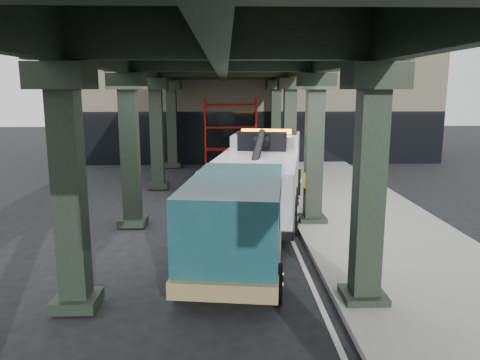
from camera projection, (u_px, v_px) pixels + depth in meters
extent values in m
plane|color=black|center=(236.00, 245.00, 13.78)|extent=(90.00, 90.00, 0.00)
cube|color=gray|center=(367.00, 222.00, 15.86)|extent=(5.00, 40.00, 0.15)
cube|color=silver|center=(285.00, 225.00, 15.79)|extent=(0.12, 38.00, 0.01)
cube|color=black|center=(369.00, 190.00, 9.45)|extent=(0.55, 0.55, 5.00)
cube|color=black|center=(375.00, 76.00, 9.02)|extent=(1.10, 1.10, 0.50)
cube|color=black|center=(363.00, 297.00, 9.89)|extent=(0.90, 0.90, 0.24)
cube|color=black|center=(314.00, 151.00, 15.34)|extent=(0.55, 0.55, 5.00)
cube|color=black|center=(316.00, 81.00, 14.91)|extent=(1.10, 1.10, 0.50)
cube|color=black|center=(312.00, 220.00, 15.78)|extent=(0.90, 0.90, 0.24)
cube|color=black|center=(289.00, 134.00, 21.23)|extent=(0.55, 0.55, 5.00)
cube|color=black|center=(290.00, 84.00, 20.80)|extent=(1.10, 1.10, 0.50)
cube|color=black|center=(288.00, 184.00, 21.67)|extent=(0.90, 0.90, 0.24)
cube|color=black|center=(276.00, 124.00, 27.11)|extent=(0.55, 0.55, 5.00)
cube|color=black|center=(276.00, 85.00, 26.68)|extent=(1.10, 1.10, 0.50)
cube|color=black|center=(275.00, 164.00, 27.56)|extent=(0.90, 0.90, 0.24)
cube|color=black|center=(70.00, 192.00, 9.28)|extent=(0.55, 0.55, 5.00)
cube|color=black|center=(61.00, 76.00, 8.85)|extent=(1.10, 1.10, 0.50)
cube|color=black|center=(77.00, 301.00, 9.72)|extent=(0.90, 0.90, 0.24)
cube|color=black|center=(130.00, 152.00, 15.16)|extent=(0.55, 0.55, 5.00)
cube|color=black|center=(127.00, 81.00, 14.73)|extent=(1.10, 1.10, 0.50)
cube|color=black|center=(133.00, 221.00, 15.60)|extent=(0.90, 0.90, 0.24)
cube|color=black|center=(157.00, 135.00, 21.05)|extent=(0.55, 0.55, 5.00)
cube|color=black|center=(155.00, 84.00, 20.62)|extent=(1.10, 1.10, 0.50)
cube|color=black|center=(159.00, 185.00, 21.49)|extent=(0.90, 0.90, 0.24)
cube|color=black|center=(172.00, 125.00, 26.94)|extent=(0.55, 0.55, 5.00)
cube|color=black|center=(171.00, 85.00, 26.51)|extent=(1.10, 1.10, 0.50)
cube|color=black|center=(173.00, 164.00, 27.38)|extent=(0.90, 0.90, 0.24)
cube|color=black|center=(317.00, 56.00, 14.76)|extent=(0.35, 32.00, 1.10)
cube|color=black|center=(126.00, 55.00, 14.58)|extent=(0.35, 32.00, 1.10)
cube|color=black|center=(222.00, 55.00, 14.67)|extent=(0.35, 32.00, 1.10)
cube|color=black|center=(222.00, 32.00, 14.54)|extent=(7.40, 32.00, 0.30)
cube|color=#C6B793|center=(258.00, 97.00, 32.70)|extent=(22.00, 10.00, 8.00)
cylinder|color=red|center=(206.00, 132.00, 27.97)|extent=(0.08, 0.08, 4.00)
cylinder|color=red|center=(205.00, 133.00, 27.19)|extent=(0.08, 0.08, 4.00)
cylinder|color=red|center=(256.00, 132.00, 28.06)|extent=(0.08, 0.08, 4.00)
cylinder|color=red|center=(257.00, 133.00, 27.27)|extent=(0.08, 0.08, 4.00)
cylinder|color=red|center=(231.00, 148.00, 28.21)|extent=(3.00, 0.08, 0.08)
cylinder|color=red|center=(231.00, 127.00, 27.96)|extent=(3.00, 0.08, 0.08)
cylinder|color=red|center=(231.00, 105.00, 27.71)|extent=(3.00, 0.08, 0.08)
cube|color=black|center=(259.00, 195.00, 16.70)|extent=(2.54, 8.41, 0.28)
cube|color=silver|center=(267.00, 158.00, 19.27)|extent=(3.04, 3.08, 2.00)
cube|color=silver|center=(269.00, 167.00, 20.51)|extent=(2.71, 1.22, 1.00)
cube|color=black|center=(267.00, 144.00, 19.44)|extent=(2.66, 1.85, 0.95)
cube|color=silver|center=(255.00, 182.00, 15.32)|extent=(3.59, 5.94, 1.56)
cube|color=orange|center=(266.00, 131.00, 18.85)|extent=(2.03, 0.65, 0.18)
cube|color=black|center=(262.00, 141.00, 17.27)|extent=(1.87, 0.97, 0.67)
cylinder|color=black|center=(256.00, 156.00, 15.37)|extent=(0.94, 3.88, 1.49)
cube|color=black|center=(244.00, 242.00, 12.77)|extent=(0.60, 1.59, 0.20)
cube|color=black|center=(239.00, 254.00, 12.03)|extent=(1.80, 0.58, 0.20)
cylinder|color=black|center=(238.00, 182.00, 19.98)|extent=(0.60, 1.27, 1.22)
cylinder|color=silver|center=(238.00, 182.00, 19.98)|extent=(0.54, 0.74, 0.67)
cylinder|color=black|center=(296.00, 184.00, 19.64)|extent=(0.60, 1.27, 1.22)
cylinder|color=silver|center=(296.00, 184.00, 19.64)|extent=(0.54, 0.74, 0.67)
cylinder|color=black|center=(223.00, 202.00, 16.42)|extent=(0.60, 1.27, 1.22)
cylinder|color=silver|center=(223.00, 202.00, 16.42)|extent=(0.54, 0.74, 0.67)
cylinder|color=black|center=(293.00, 204.00, 16.07)|extent=(0.60, 1.27, 1.22)
cylinder|color=silver|center=(293.00, 204.00, 16.07)|extent=(0.54, 0.74, 0.67)
cylinder|color=black|center=(215.00, 213.00, 15.01)|extent=(0.60, 1.27, 1.22)
cylinder|color=silver|center=(215.00, 213.00, 15.01)|extent=(0.54, 0.74, 0.67)
cylinder|color=black|center=(292.00, 215.00, 14.67)|extent=(0.60, 1.27, 1.22)
cylinder|color=silver|center=(292.00, 215.00, 14.67)|extent=(0.54, 0.74, 0.67)
cube|color=#134046|center=(246.00, 207.00, 14.25)|extent=(2.25, 1.41, 0.93)
cube|color=#134046|center=(236.00, 219.00, 11.39)|extent=(2.77, 4.90, 2.02)
cube|color=olive|center=(237.00, 246.00, 11.95)|extent=(2.96, 6.03, 0.36)
cube|color=black|center=(245.00, 183.00, 13.69)|extent=(2.06, 0.71, 0.86)
cube|color=black|center=(237.00, 195.00, 11.60)|extent=(2.67, 3.98, 0.57)
cube|color=silver|center=(247.00, 215.00, 14.86)|extent=(2.07, 0.39, 0.31)
cylinder|color=black|center=(212.00, 224.00, 14.41)|extent=(0.40, 0.90, 0.87)
cylinder|color=silver|center=(212.00, 224.00, 14.41)|extent=(0.39, 0.52, 0.48)
cylinder|color=black|center=(280.00, 226.00, 14.20)|extent=(0.40, 0.90, 0.87)
cylinder|color=silver|center=(280.00, 226.00, 14.20)|extent=(0.39, 0.52, 0.48)
cylinder|color=black|center=(180.00, 280.00, 10.16)|extent=(0.40, 0.90, 0.87)
cylinder|color=silver|center=(180.00, 280.00, 10.16)|extent=(0.39, 0.52, 0.48)
cylinder|color=black|center=(276.00, 284.00, 9.96)|extent=(0.40, 0.90, 0.87)
cylinder|color=silver|center=(276.00, 284.00, 9.96)|extent=(0.39, 0.52, 0.48)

